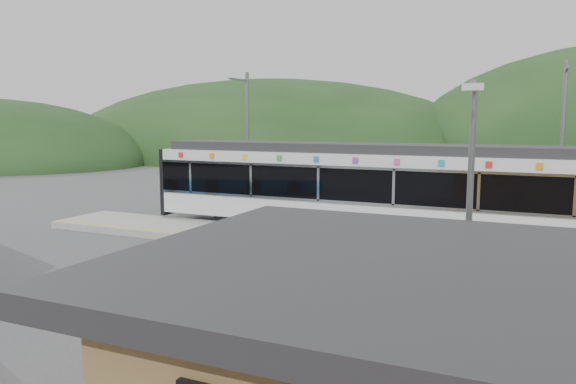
% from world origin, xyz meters
% --- Properties ---
extents(ground, '(120.00, 120.00, 0.00)m').
position_xyz_m(ground, '(0.00, 0.00, 0.00)').
color(ground, '#4C4C4F').
rests_on(ground, ground).
extents(hills, '(146.00, 149.00, 26.00)m').
position_xyz_m(hills, '(6.19, 5.29, 0.00)').
color(hills, '#1E3D19').
rests_on(hills, ground).
extents(platform, '(26.00, 3.20, 0.30)m').
position_xyz_m(platform, '(0.00, 3.30, 0.15)').
color(platform, '#9E9E99').
rests_on(platform, ground).
extents(yellow_line, '(26.00, 0.10, 0.01)m').
position_xyz_m(yellow_line, '(0.00, 2.00, 0.30)').
color(yellow_line, yellow).
rests_on(yellow_line, platform).
extents(train, '(20.44, 3.01, 3.74)m').
position_xyz_m(train, '(0.92, 6.00, 2.06)').
color(train, black).
rests_on(train, ground).
extents(catenary_mast_west, '(0.18, 1.80, 7.00)m').
position_xyz_m(catenary_mast_west, '(-7.00, 8.56, 3.65)').
color(catenary_mast_west, slate).
rests_on(catenary_mast_west, ground).
extents(catenary_mast_east, '(0.18, 1.80, 7.00)m').
position_xyz_m(catenary_mast_east, '(7.00, 8.56, 3.65)').
color(catenary_mast_east, slate).
rests_on(catenary_mast_east, ground).
extents(station_shelter, '(9.20, 6.20, 3.00)m').
position_xyz_m(station_shelter, '(6.00, -9.01, 1.55)').
color(station_shelter, olive).
rests_on(station_shelter, ground).
extents(lamp_post, '(0.36, 0.98, 5.42)m').
position_xyz_m(lamp_post, '(5.23, -5.24, 3.25)').
color(lamp_post, slate).
rests_on(lamp_post, ground).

